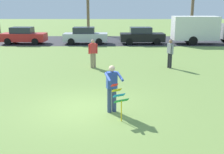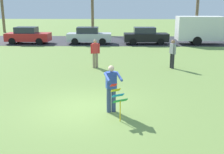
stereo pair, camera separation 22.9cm
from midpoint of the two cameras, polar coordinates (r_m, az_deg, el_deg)
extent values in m
plane|color=olive|center=(10.80, -5.09, -6.27)|extent=(120.00, 120.00, 0.00)
cube|color=#2D2D33|center=(29.95, -0.76, 7.36)|extent=(120.00, 8.00, 0.01)
cylinder|color=#384772|center=(10.29, 0.96, -4.62)|extent=(0.16, 0.16, 0.90)
cylinder|color=#384772|center=(10.24, 0.00, -4.71)|extent=(0.16, 0.16, 0.90)
cube|color=#2D4CA5|center=(10.04, 0.49, -0.63)|extent=(0.41, 0.32, 0.60)
sphere|color=beige|center=(9.94, 0.50, 1.71)|extent=(0.22, 0.22, 0.22)
cylinder|color=#2D4CA5|center=(9.84, 2.14, 0.13)|extent=(0.27, 0.58, 0.24)
cylinder|color=#2D4CA5|center=(9.71, -0.32, -0.06)|extent=(0.27, 0.58, 0.24)
cube|color=red|center=(9.66, 1.01, -1.64)|extent=(0.26, 0.23, 0.12)
cube|color=yellow|center=(9.56, 1.45, -2.68)|extent=(0.35, 0.27, 0.12)
cube|color=#1E99D8|center=(9.47, 1.91, -3.73)|extent=(0.43, 0.32, 0.12)
cube|color=green|center=(9.38, 2.37, -4.80)|extent=(0.52, 0.36, 0.12)
cylinder|color=yellow|center=(9.50, 2.35, -6.86)|extent=(0.04, 0.04, 0.73)
cube|color=red|center=(28.84, -16.30, 7.76)|extent=(4.25, 1.82, 0.76)
cube|color=#282D38|center=(28.82, -16.68, 9.05)|extent=(2.06, 1.45, 0.60)
cylinder|color=black|center=(29.23, -13.30, 7.41)|extent=(0.65, 0.24, 0.64)
cylinder|color=black|center=(27.70, -14.24, 6.96)|extent=(0.65, 0.24, 0.64)
cylinder|color=black|center=(30.08, -18.10, 7.27)|extent=(0.65, 0.24, 0.64)
cylinder|color=black|center=(28.59, -19.26, 6.82)|extent=(0.65, 0.24, 0.64)
cube|color=silver|center=(27.61, -4.35, 8.01)|extent=(4.23, 1.77, 0.76)
cube|color=#282D38|center=(27.55, -4.69, 9.37)|extent=(2.04, 1.43, 0.60)
cylinder|color=black|center=(28.36, -1.55, 7.58)|extent=(0.64, 0.23, 0.64)
cylinder|color=black|center=(26.76, -1.68, 7.15)|extent=(0.64, 0.23, 0.64)
cylinder|color=black|center=(28.58, -6.82, 7.54)|extent=(0.64, 0.23, 0.64)
cylinder|color=black|center=(27.00, -7.25, 7.10)|extent=(0.64, 0.23, 0.64)
cube|color=black|center=(27.58, 7.09, 7.94)|extent=(4.26, 1.85, 0.76)
cube|color=#282D38|center=(27.49, 6.82, 9.31)|extent=(2.07, 1.47, 0.60)
cylinder|color=black|center=(28.61, 9.47, 7.45)|extent=(0.65, 0.24, 0.64)
cylinder|color=black|center=(27.03, 10.05, 7.01)|extent=(0.65, 0.24, 0.64)
cylinder|color=black|center=(28.28, 4.22, 7.52)|extent=(0.65, 0.24, 0.64)
cylinder|color=black|center=(26.69, 4.50, 7.09)|extent=(0.65, 0.24, 0.64)
cube|color=silver|center=(28.41, 17.38, 9.37)|extent=(4.20, 2.00, 2.20)
cylinder|color=black|center=(29.31, 16.07, 7.45)|extent=(0.84, 0.28, 0.84)
cylinder|color=black|center=(27.55, 16.99, 6.94)|extent=(0.84, 0.28, 0.84)
cylinder|color=brown|center=(40.65, -21.11, 13.09)|extent=(0.36, 0.36, 6.71)
cylinder|color=brown|center=(36.91, -3.79, 13.86)|extent=(0.36, 0.36, 6.61)
cylinder|color=brown|center=(37.01, 17.03, 13.65)|extent=(0.36, 0.36, 7.09)
cylinder|color=gray|center=(17.30, -2.70, 3.36)|extent=(0.16, 0.16, 0.90)
cylinder|color=gray|center=(17.26, -3.28, 3.33)|extent=(0.16, 0.16, 0.90)
cube|color=red|center=(17.15, -3.03, 5.80)|extent=(0.41, 0.32, 0.60)
sphere|color=tan|center=(17.09, -3.05, 7.19)|extent=(0.22, 0.22, 0.22)
cylinder|color=red|center=(17.21, -2.25, 5.73)|extent=(0.09, 0.09, 0.58)
cylinder|color=red|center=(17.10, -3.81, 5.65)|extent=(0.09, 0.09, 0.58)
cylinder|color=#26262B|center=(17.61, 12.22, 3.24)|extent=(0.16, 0.16, 0.90)
cylinder|color=#26262B|center=(17.46, 12.55, 3.13)|extent=(0.16, 0.16, 0.90)
cube|color=gray|center=(17.41, 12.52, 5.61)|extent=(0.35, 0.42, 0.60)
sphere|color=#9E7051|center=(17.35, 12.60, 6.97)|extent=(0.22, 0.22, 0.22)
cylinder|color=gray|center=(17.61, 12.07, 5.62)|extent=(0.09, 0.09, 0.58)
cylinder|color=gray|center=(17.22, 12.96, 5.37)|extent=(0.09, 0.09, 0.58)
camera|label=1|loc=(0.11, -89.41, 0.16)|focal=45.36mm
camera|label=2|loc=(0.11, 90.59, -0.16)|focal=45.36mm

